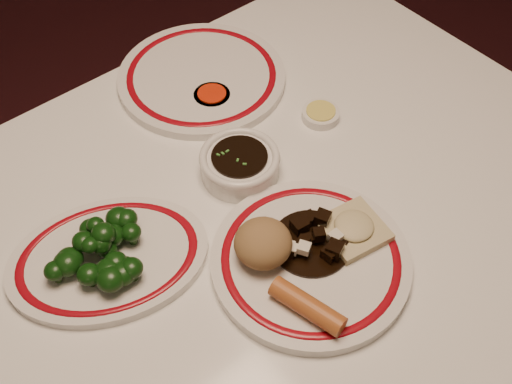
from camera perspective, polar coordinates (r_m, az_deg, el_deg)
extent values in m
cube|color=white|center=(0.96, -0.41, -4.65)|extent=(1.20, 0.90, 0.04)
cylinder|color=black|center=(1.67, 5.49, 6.42)|extent=(0.06, 0.06, 0.71)
cylinder|color=silver|center=(0.91, 4.86, -6.14)|extent=(0.37, 0.37, 0.02)
torus|color=maroon|center=(0.90, 4.90, -5.83)|extent=(0.32, 0.32, 0.00)
ellipsoid|color=olive|center=(0.88, 0.63, -4.57)|extent=(0.08, 0.08, 0.06)
cylinder|color=#B5622C|center=(0.85, 4.58, -10.07)|extent=(0.05, 0.11, 0.03)
cube|color=#C3B889|center=(0.93, 8.64, -3.34)|extent=(0.10, 0.10, 0.01)
ellipsoid|color=#C3B889|center=(0.92, 8.72, -2.98)|extent=(0.06, 0.06, 0.02)
cylinder|color=black|center=(0.91, 4.91, -4.55)|extent=(0.12, 0.12, 0.00)
cube|color=black|center=(0.93, 4.64, -2.49)|extent=(0.02, 0.02, 0.02)
cube|color=black|center=(0.89, 7.00, -5.09)|extent=(0.03, 0.03, 0.02)
cube|color=black|center=(0.91, 4.57, -4.27)|extent=(0.02, 0.02, 0.01)
cube|color=black|center=(0.90, 6.59, -5.46)|extent=(0.02, 0.02, 0.02)
cube|color=black|center=(0.91, 7.84, -4.42)|extent=(0.02, 0.02, 0.01)
cube|color=black|center=(0.89, 2.78, -5.18)|extent=(0.03, 0.03, 0.02)
cube|color=black|center=(0.90, 4.22, -4.55)|extent=(0.02, 0.02, 0.02)
cube|color=black|center=(0.92, 3.88, -3.03)|extent=(0.02, 0.02, 0.02)
cube|color=black|center=(0.92, 5.95, -2.36)|extent=(0.03, 0.03, 0.02)
cube|color=black|center=(0.90, 5.61, -3.77)|extent=(0.02, 0.02, 0.02)
cube|color=black|center=(0.91, 1.98, -3.73)|extent=(0.02, 0.02, 0.02)
cube|color=beige|center=(0.89, 4.29, -4.99)|extent=(0.02, 0.02, 0.01)
cube|color=beige|center=(0.90, 7.09, -3.97)|extent=(0.02, 0.02, 0.01)
cube|color=beige|center=(0.89, 3.19, -4.98)|extent=(0.02, 0.02, 0.01)
torus|color=maroon|center=(0.93, -13.05, -5.58)|extent=(0.32, 0.32, 0.00)
cylinder|color=#23471C|center=(0.91, -12.20, -6.72)|extent=(0.01, 0.01, 0.01)
ellipsoid|color=#0E350D|center=(0.89, -12.38, -6.15)|extent=(0.03, 0.03, 0.03)
cylinder|color=#23471C|center=(0.93, -16.00, -6.36)|extent=(0.01, 0.01, 0.01)
ellipsoid|color=#0E350D|center=(0.91, -16.23, -5.80)|extent=(0.04, 0.04, 0.03)
cylinder|color=#23471C|center=(0.90, -11.42, -6.82)|extent=(0.01, 0.01, 0.01)
ellipsoid|color=#0E350D|center=(0.89, -11.55, -6.38)|extent=(0.03, 0.03, 0.02)
cylinder|color=#23471C|center=(0.92, -17.22, -7.23)|extent=(0.01, 0.01, 0.01)
ellipsoid|color=#0E350D|center=(0.91, -17.45, -6.70)|extent=(0.03, 0.03, 0.02)
cylinder|color=#23471C|center=(0.93, -12.44, -4.32)|extent=(0.01, 0.01, 0.01)
ellipsoid|color=#0E350D|center=(0.92, -12.60, -3.77)|extent=(0.03, 0.03, 0.03)
cylinder|color=#23471C|center=(0.93, -10.89, -4.11)|extent=(0.01, 0.01, 0.02)
ellipsoid|color=#0E350D|center=(0.92, -11.04, -3.52)|extent=(0.03, 0.03, 0.02)
cylinder|color=#23471C|center=(0.92, -12.95, -5.44)|extent=(0.01, 0.01, 0.01)
ellipsoid|color=#0E350D|center=(0.91, -13.09, -4.99)|extent=(0.03, 0.03, 0.02)
cylinder|color=#23471C|center=(0.90, -14.42, -7.65)|extent=(0.01, 0.01, 0.01)
ellipsoid|color=#0E350D|center=(0.89, -14.62, -7.10)|extent=(0.03, 0.03, 0.03)
cylinder|color=#23471C|center=(0.92, -16.18, -6.68)|extent=(0.01, 0.01, 0.01)
ellipsoid|color=#0E350D|center=(0.91, -16.42, -6.10)|extent=(0.04, 0.04, 0.03)
cylinder|color=#23471C|center=(0.90, -12.74, -7.45)|extent=(0.01, 0.01, 0.01)
ellipsoid|color=#0E350D|center=(0.89, -12.92, -6.88)|extent=(0.04, 0.04, 0.03)
cylinder|color=#23471C|center=(0.90, -10.85, -7.25)|extent=(0.01, 0.01, 0.02)
ellipsoid|color=#0E350D|center=(0.88, -11.01, -6.66)|extent=(0.03, 0.03, 0.03)
cylinder|color=#23471C|center=(0.94, -13.33, -4.44)|extent=(0.01, 0.01, 0.01)
ellipsoid|color=#0E350D|center=(0.92, -13.50, -3.93)|extent=(0.03, 0.03, 0.02)
cylinder|color=#23471C|center=(0.95, -11.96, -2.92)|extent=(0.01, 0.01, 0.01)
ellipsoid|color=#0E350D|center=(0.94, -12.13, -2.31)|extent=(0.04, 0.04, 0.03)
cylinder|color=#23471C|center=(0.94, -13.43, -4.01)|extent=(0.01, 0.01, 0.01)
ellipsoid|color=#0E350D|center=(0.93, -13.59, -3.52)|extent=(0.03, 0.03, 0.03)
cylinder|color=#23471C|center=(0.95, -14.32, -3.75)|extent=(0.01, 0.01, 0.01)
ellipsoid|color=#0E350D|center=(0.93, -14.51, -3.17)|extent=(0.03, 0.03, 0.03)
cylinder|color=#23471C|center=(0.94, -11.28, -2.98)|extent=(0.01, 0.01, 0.02)
ellipsoid|color=#0E350D|center=(0.93, -11.44, -2.35)|extent=(0.03, 0.03, 0.03)
cylinder|color=#23471C|center=(0.89, -12.60, -8.13)|extent=(0.01, 0.01, 0.01)
ellipsoid|color=#0E350D|center=(0.88, -12.80, -7.53)|extent=(0.04, 0.04, 0.03)
cylinder|color=#23471C|center=(0.90, -11.62, -7.63)|extent=(0.01, 0.01, 0.01)
ellipsoid|color=#0E350D|center=(0.88, -11.79, -7.10)|extent=(0.04, 0.04, 0.03)
ellipsoid|color=#0E350D|center=(0.91, -15.11, -4.25)|extent=(0.03, 0.03, 0.03)
ellipsoid|color=#0E350D|center=(0.90, -13.43, -3.62)|extent=(0.03, 0.03, 0.03)
ellipsoid|color=#0E350D|center=(0.90, -14.53, -4.57)|extent=(0.03, 0.03, 0.02)
ellipsoid|color=#0E350D|center=(0.90, -13.58, -4.63)|extent=(0.03, 0.03, 0.02)
ellipsoid|color=#0E350D|center=(0.91, -13.23, -3.70)|extent=(0.03, 0.03, 0.02)
ellipsoid|color=#0E350D|center=(0.90, -13.64, -4.35)|extent=(0.03, 0.03, 0.03)
ellipsoid|color=#0E350D|center=(0.92, -14.09, -2.84)|extent=(0.02, 0.02, 0.02)
cylinder|color=silver|center=(1.00, -1.45, 2.36)|extent=(0.12, 0.12, 0.04)
cylinder|color=black|center=(0.99, -1.48, 3.17)|extent=(0.09, 0.09, 0.00)
cylinder|color=silver|center=(1.13, -3.93, 8.38)|extent=(0.06, 0.06, 0.02)
cylinder|color=red|center=(1.12, -3.95, 8.73)|extent=(0.05, 0.05, 0.00)
cylinder|color=silver|center=(1.10, 5.76, 6.85)|extent=(0.06, 0.06, 0.02)
cylinder|color=#D9CE59|center=(1.10, 5.79, 7.21)|extent=(0.05, 0.05, 0.00)
cylinder|color=silver|center=(1.17, -4.85, 10.09)|extent=(0.33, 0.33, 0.02)
torus|color=maroon|center=(1.17, -4.87, 10.39)|extent=(0.29, 0.29, 0.00)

